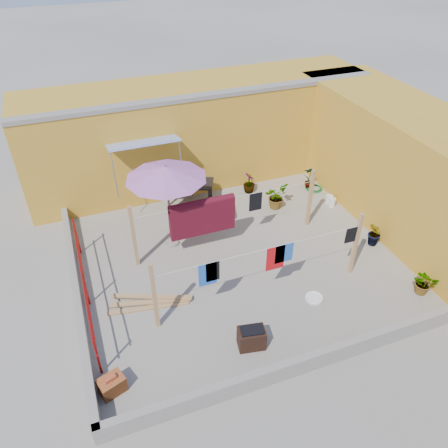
{
  "coord_description": "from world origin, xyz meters",
  "views": [
    {
      "loc": [
        -3.43,
        -8.02,
        7.56
      ],
      "look_at": [
        -0.29,
        0.3,
        1.06
      ],
      "focal_mm": 35.0,
      "sensor_mm": 36.0,
      "label": 1
    }
  ],
  "objects": [
    {
      "name": "outdoor_table",
      "position": [
        -0.34,
        3.2,
        0.62
      ],
      "size": [
        1.63,
        1.25,
        0.68
      ],
      "color": "black",
      "rests_on": "ground"
    },
    {
      "name": "plant_back_a",
      "position": [
        2.03,
        1.95,
        0.38
      ],
      "size": [
        0.91,
        0.9,
        0.76
      ],
      "primitive_type": "imported",
      "rotation": [
        0.0,
        0.0,
        0.71
      ],
      "color": "#1B5B1A",
      "rests_on": "ground"
    },
    {
      "name": "green_hose",
      "position": [
        3.7,
        2.44,
        0.04
      ],
      "size": [
        0.55,
        0.55,
        0.08
      ],
      "color": "#176B25",
      "rests_on": "ground"
    },
    {
      "name": "wall_right",
      "position": [
        5.2,
        0.0,
        1.6
      ],
      "size": [
        2.4,
        9.0,
        3.2
      ],
      "primitive_type": "cube",
      "color": "gold",
      "rests_on": "ground"
    },
    {
      "name": "brazier",
      "position": [
        -0.78,
        -2.64,
        0.25
      ],
      "size": [
        0.62,
        0.47,
        0.51
      ],
      "color": "#311C13",
      "rests_on": "ground"
    },
    {
      "name": "red_railing",
      "position": [
        -3.85,
        -0.2,
        0.72
      ],
      "size": [
        0.05,
        4.2,
        1.1
      ],
      "color": "#A31310",
      "rests_on": "ground"
    },
    {
      "name": "clothesline_rig",
      "position": [
        -0.56,
        0.55,
        1.02
      ],
      "size": [
        5.09,
        2.35,
        1.8
      ],
      "color": "tan",
      "rests_on": "ground"
    },
    {
      "name": "parapet_left",
      "position": [
        -4.08,
        0.0,
        0.22
      ],
      "size": [
        0.16,
        7.3,
        0.44
      ],
      "primitive_type": "cube",
      "color": "gray",
      "rests_on": "ground"
    },
    {
      "name": "parapet_front",
      "position": [
        0.0,
        -3.58,
        0.22
      ],
      "size": [
        8.3,
        0.16,
        0.44
      ],
      "primitive_type": "cube",
      "color": "gray",
      "rests_on": "ground"
    },
    {
      "name": "brick_stack",
      "position": [
        -3.7,
        -2.68,
        0.18
      ],
      "size": [
        0.57,
        0.49,
        0.42
      ],
      "color": "#A25325",
      "rests_on": "ground"
    },
    {
      "name": "plant_right_c",
      "position": [
        3.7,
        -2.65,
        0.31
      ],
      "size": [
        0.74,
        0.72,
        0.62
      ],
      "primitive_type": "imported",
      "rotation": [
        0.0,
        0.0,
        5.66
      ],
      "color": "#1B5B1A",
      "rests_on": "ground"
    },
    {
      "name": "wall_back",
      "position": [
        0.5,
        4.69,
        1.61
      ],
      "size": [
        11.0,
        3.27,
        3.21
      ],
      "color": "gold",
      "rests_on": "ground"
    },
    {
      "name": "plant_right_b",
      "position": [
        3.7,
        -0.71,
        0.38
      ],
      "size": [
        0.46,
        0.51,
        0.77
      ],
      "primitive_type": "imported",
      "rotation": [
        0.0,
        0.0,
        4.37
      ],
      "color": "#1B5B1A",
      "rests_on": "ground"
    },
    {
      "name": "white_basin",
      "position": [
        1.16,
        -1.93,
        0.04
      ],
      "size": [
        0.43,
        0.43,
        0.08
      ],
      "color": "silver",
      "rests_on": "ground"
    },
    {
      "name": "ground",
      "position": [
        0.0,
        0.0,
        0.0
      ],
      "size": [
        80.0,
        80.0,
        0.0
      ],
      "primitive_type": "plane",
      "color": "#9E998E",
      "rests_on": "ground"
    },
    {
      "name": "plant_back_b",
      "position": [
        1.62,
        3.05,
        0.34
      ],
      "size": [
        0.44,
        0.44,
        0.67
      ],
      "primitive_type": "imported",
      "rotation": [
        0.0,
        0.0,
        1.38
      ],
      "color": "#1B5B1A",
      "rests_on": "ground"
    },
    {
      "name": "water_jug_b",
      "position": [
        3.7,
        1.36,
        0.14
      ],
      "size": [
        0.2,
        0.2,
        0.32
      ],
      "color": "silver",
      "rests_on": "ground"
    },
    {
      "name": "lumber_pile",
      "position": [
        -2.51,
        -0.71,
        0.06
      ],
      "size": [
        1.99,
        0.88,
        0.12
      ],
      "color": "tan",
      "rests_on": "ground"
    },
    {
      "name": "water_jug_a",
      "position": [
        3.7,
        1.54,
        0.14
      ],
      "size": [
        0.21,
        0.21,
        0.32
      ],
      "color": "silver",
      "rests_on": "ground"
    },
    {
      "name": "patio_umbrella",
      "position": [
        -1.44,
        1.31,
        2.23
      ],
      "size": [
        2.64,
        2.64,
        2.48
      ],
      "color": "gray",
      "rests_on": "ground"
    },
    {
      "name": "plant_right_a",
      "position": [
        3.55,
        2.56,
        0.41
      ],
      "size": [
        0.51,
        0.45,
        0.82
      ],
      "primitive_type": "imported",
      "rotation": [
        0.0,
        0.0,
        2.69
      ],
      "color": "#1B5B1A",
      "rests_on": "ground"
    }
  ]
}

